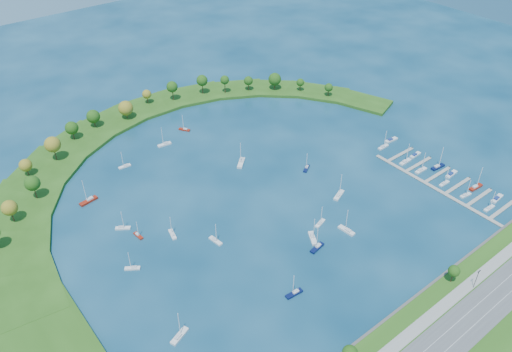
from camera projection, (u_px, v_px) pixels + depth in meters
ground at (255, 189)px, 279.05m from camera, size 700.00×700.00×0.00m
south_shoreline at (447, 337)px, 200.93m from camera, size 420.00×43.10×11.60m
breakwater at (136, 178)px, 285.97m from camera, size 286.74×247.64×2.00m
breakwater_trees at (138, 120)px, 319.22m from camera, size 238.04×90.54×15.46m
harbor_tower at (129, 107)px, 345.96m from camera, size 2.60×2.60×4.10m
dock_system at (443, 183)px, 283.14m from camera, size 24.28×82.00×1.60m
moored_boat_0 at (347, 230)px, 251.17m from camera, size 3.39×9.26×13.32m
moored_boat_1 at (320, 223)px, 255.60m from camera, size 7.65×4.02×10.83m
moored_boat_2 at (313, 238)px, 246.78m from camera, size 6.84×9.38×13.67m
moored_boat_3 at (184, 129)px, 329.01m from camera, size 5.82×7.51×11.09m
moored_boat_4 at (215, 240)px, 245.40m from camera, size 3.20×8.02×11.46m
moored_boat_5 at (307, 168)px, 294.07m from camera, size 7.53×5.77×11.09m
moored_boat_6 at (241, 162)px, 298.45m from camera, size 9.59×9.07×15.17m
moored_boat_7 at (317, 247)px, 241.54m from camera, size 8.86×3.90×12.60m
moored_boat_8 at (132, 268)px, 230.96m from camera, size 6.90×5.58×10.31m
moored_boat_9 at (89, 200)px, 269.85m from camera, size 10.32×4.42×14.69m
moored_boat_10 at (339, 195)px, 273.77m from camera, size 9.71×5.94×13.83m
moored_boat_11 at (164, 144)px, 314.54m from camera, size 8.87×3.37×12.73m
moored_boat_12 at (138, 235)px, 248.43m from camera, size 2.42×6.58×9.47m
moored_boat_13 at (172, 234)px, 249.03m from camera, size 3.86×7.90×11.20m
moored_boat_14 at (125, 166)px, 295.68m from camera, size 7.40×2.64×10.67m
moored_boat_15 at (123, 227)px, 252.78m from camera, size 7.31×5.97×10.96m
moored_boat_16 at (294, 293)px, 218.97m from camera, size 8.34×2.95×12.02m
moored_boat_17 at (179, 335)px, 201.41m from camera, size 9.42×5.71×13.41m
docked_boat_0 at (489, 208)px, 265.12m from camera, size 7.60×2.32×11.09m
docked_boat_1 at (497, 198)px, 271.59m from camera, size 9.53×3.34×1.91m
docked_boat_2 at (466, 195)px, 273.92m from camera, size 7.36×2.99×10.51m
docked_boat_3 at (476, 187)px, 279.47m from camera, size 9.35×3.11×13.55m
docked_boat_4 at (444, 183)px, 282.41m from camera, size 7.31×2.10×10.73m
docked_boat_5 at (451, 174)px, 289.39m from camera, size 9.51×3.41×1.90m
docked_boat_6 at (421, 170)px, 292.32m from camera, size 8.48×2.42×12.45m
docked_boat_7 at (438, 166)px, 295.02m from camera, size 9.60×3.41×13.84m
docked_boat_8 at (405, 161)px, 299.32m from camera, size 8.82×2.76×12.85m
docked_boat_9 at (415, 155)px, 305.25m from camera, size 8.78×2.99×1.76m
docked_boat_10 at (383, 146)px, 312.30m from camera, size 8.09×2.55×11.77m
docked_boat_11 at (391, 140)px, 318.73m from camera, size 9.44×3.30×1.89m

